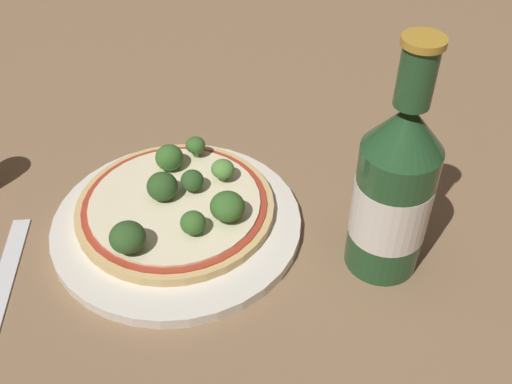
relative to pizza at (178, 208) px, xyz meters
The scene contains 13 objects.
ground_plane 0.02m from the pizza, 126.91° to the left, with size 3.00×3.00×0.00m, color #846647.
plate 0.02m from the pizza, 129.37° to the right, with size 0.26×0.26×0.01m.
pizza is the anchor object (origin of this frame).
broccoli_floret_0 0.03m from the pizza, 46.27° to the left, with size 0.02×0.02×0.02m.
broccoli_floret_1 0.08m from the pizza, 70.41° to the left, with size 0.02×0.02×0.02m.
broccoli_floret_2 0.05m from the pizza, 75.22° to the right, with size 0.03×0.03×0.02m.
broccoli_floret_3 0.06m from the pizza, 29.45° to the left, with size 0.02×0.02×0.03m.
broccoli_floret_4 0.06m from the pizza, 33.29° to the right, with size 0.03×0.03×0.03m.
broccoli_floret_5 0.03m from the pizza, 136.59° to the left, with size 0.03×0.03×0.03m.
broccoli_floret_6 0.06m from the pizza, 89.54° to the left, with size 0.03×0.03×0.03m.
broccoli_floret_7 0.08m from the pizza, 131.99° to the right, with size 0.03×0.03×0.03m.
beer_bottle 0.22m from the pizza, 25.16° to the right, with size 0.07×0.07×0.24m.
fork 0.19m from the pizza, 160.52° to the right, with size 0.04×0.19×0.00m.
Camera 1 is at (0.00, -0.47, 0.45)m, focal length 42.00 mm.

